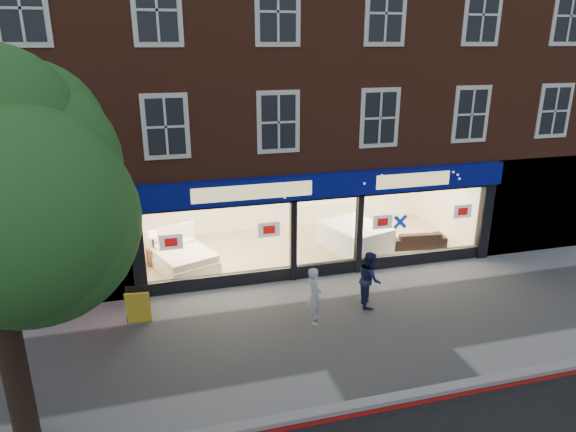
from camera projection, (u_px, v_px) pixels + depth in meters
name	position (u px, v px, depth m)	size (l,w,h in m)	color
ground	(365.00, 324.00, 13.17)	(120.00, 120.00, 0.00)	gray
kerb_line	(426.00, 402.00, 10.33)	(60.00, 0.10, 0.01)	#8C0A07
kerb_stone	(421.00, 393.00, 10.50)	(60.00, 0.25, 0.12)	gray
showroom_floor	(305.00, 247.00, 17.94)	(11.00, 4.50, 0.10)	tan
building	(292.00, 48.00, 17.33)	(19.00, 8.26, 10.30)	brown
display_bed	(183.00, 258.00, 16.18)	(2.23, 2.44, 1.12)	white
bedside_table	(154.00, 256.00, 16.44)	(0.45, 0.45, 0.55)	brown
mattress_stack	(355.00, 237.00, 17.61)	(2.27, 2.57, 0.85)	white
sofa	(417.00, 239.00, 17.81)	(1.92, 0.75, 0.56)	black
a_board	(138.00, 306.00, 13.12)	(0.62, 0.40, 0.95)	gold
pedestrian_grey	(314.00, 296.00, 13.02)	(0.56, 0.37, 1.53)	#B2B6BB
pedestrian_blue	(369.00, 279.00, 13.91)	(0.76, 0.59, 1.56)	#161B40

